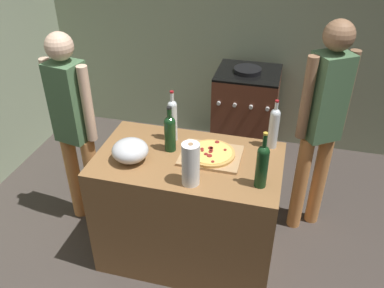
% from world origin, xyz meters
% --- Properties ---
extents(ground_plane, '(4.47, 3.18, 0.02)m').
position_xyz_m(ground_plane, '(0.00, 1.29, -0.01)').
color(ground_plane, '#3F3833').
extents(kitchen_wall_rear, '(4.47, 0.10, 2.60)m').
position_xyz_m(kitchen_wall_rear, '(0.00, 2.63, 1.30)').
color(kitchen_wall_rear, '#99A889').
rests_on(kitchen_wall_rear, ground_plane).
extents(counter, '(1.24, 0.72, 0.89)m').
position_xyz_m(counter, '(0.04, 0.76, 0.45)').
color(counter, olive).
rests_on(counter, ground_plane).
extents(cutting_board, '(0.40, 0.32, 0.02)m').
position_xyz_m(cutting_board, '(0.18, 0.81, 0.90)').
color(cutting_board, tan).
rests_on(cutting_board, counter).
extents(pizza, '(0.32, 0.32, 0.03)m').
position_xyz_m(pizza, '(0.18, 0.81, 0.92)').
color(pizza, tan).
rests_on(pizza, cutting_board).
extents(mixing_bowl, '(0.24, 0.24, 0.15)m').
position_xyz_m(mixing_bowl, '(-0.32, 0.64, 0.97)').
color(mixing_bowl, '#B2B2B7').
rests_on(mixing_bowl, counter).
extents(paper_towel_roll, '(0.11, 0.11, 0.28)m').
position_xyz_m(paper_towel_roll, '(0.12, 0.51, 1.03)').
color(paper_towel_roll, white).
rests_on(paper_towel_roll, counter).
extents(wine_bottle_dark, '(0.07, 0.07, 0.38)m').
position_xyz_m(wine_bottle_dark, '(-0.13, 0.96, 1.06)').
color(wine_bottle_dark, silver).
rests_on(wine_bottle_dark, counter).
extents(wine_bottle_amber, '(0.08, 0.08, 0.33)m').
position_xyz_m(wine_bottle_amber, '(-0.10, 0.83, 1.04)').
color(wine_bottle_amber, '#143819').
rests_on(wine_bottle_amber, counter).
extents(wine_bottle_clear, '(0.07, 0.07, 0.37)m').
position_xyz_m(wine_bottle_clear, '(0.53, 0.59, 1.05)').
color(wine_bottle_clear, '#143819').
rests_on(wine_bottle_clear, counter).
extents(wine_bottle_green, '(0.07, 0.07, 0.36)m').
position_xyz_m(wine_bottle_green, '(0.56, 1.04, 1.05)').
color(wine_bottle_green, silver).
rests_on(wine_bottle_green, counter).
extents(stove, '(0.60, 0.58, 0.98)m').
position_xyz_m(stove, '(0.24, 2.22, 0.47)').
color(stove, brown).
rests_on(stove, ground_plane).
extents(person_in_stripes, '(0.39, 0.24, 1.62)m').
position_xyz_m(person_in_stripes, '(-0.89, 0.93, 0.94)').
color(person_in_stripes, '#D88C4C').
rests_on(person_in_stripes, ground_plane).
extents(person_in_red, '(0.35, 0.30, 1.72)m').
position_xyz_m(person_in_red, '(0.89, 1.33, 1.00)').
color(person_in_red, '#D88C4C').
rests_on(person_in_red, ground_plane).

